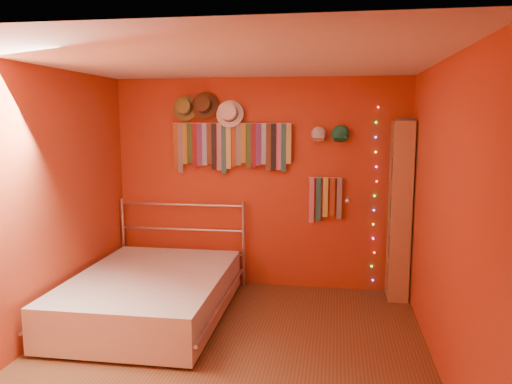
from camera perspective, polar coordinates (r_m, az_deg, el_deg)
The scene contains 16 objects.
ground at distance 4.67m, azimuth -3.03°, elevation -17.33°, with size 3.50×3.50×0.00m, color brown.
back_wall at distance 5.98m, azimuth 0.42°, elevation 0.96°, with size 3.50×0.02×2.50m, color maroon.
right_wall at distance 4.27m, azimuth 20.51°, elevation -2.61°, with size 0.02×3.50×2.50m, color maroon.
left_wall at distance 4.95m, azimuth -23.37°, elevation -1.31°, with size 0.02×3.50×2.50m, color maroon.
ceiling at distance 4.23m, azimuth -3.30°, elevation 14.83°, with size 3.50×3.50×0.02m, color white.
tie_rack at distance 5.93m, azimuth -2.89°, elevation 5.42°, with size 1.45×0.03×0.60m.
small_tie_rack at distance 5.87m, azimuth 7.88°, elevation -0.61°, with size 0.40×0.03×0.54m.
fedora_olive at distance 6.03m, azimuth -8.19°, elevation 9.55°, with size 0.30×0.17×0.30m.
fedora_brown at distance 5.96m, azimuth -6.00°, elevation 9.88°, with size 0.32×0.17×0.32m.
fedora_white at distance 5.89m, azimuth -3.09°, elevation 9.00°, with size 0.33×0.18×0.32m.
cap_white at distance 5.81m, azimuth 7.19°, elevation 6.58°, with size 0.18×0.22×0.18m.
cap_green at distance 5.81m, azimuth 9.63°, elevation 6.56°, with size 0.19×0.24×0.19m.
fairy_lights at distance 5.90m, azimuth 13.42°, elevation -0.43°, with size 0.06×0.02×2.04m.
reading_lamp at distance 5.71m, azimuth 10.43°, elevation -0.97°, with size 0.07×0.29×0.09m.
bookshelf at distance 5.78m, azimuth 16.55°, elevation -1.99°, with size 0.25×0.34×2.00m.
bed at distance 5.33m, azimuth -11.96°, elevation -11.34°, with size 1.59×2.16×1.04m.
Camera 1 is at (0.90, -4.11, 2.03)m, focal length 35.00 mm.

